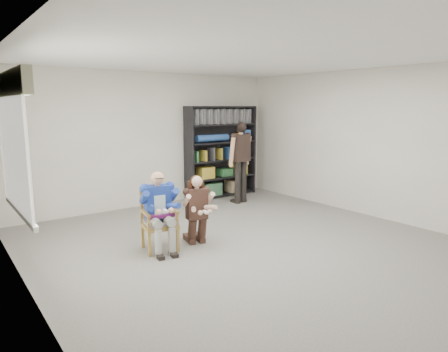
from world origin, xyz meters
TOP-DOWN VIEW (x-y plane):
  - room_shell at (0.00, 0.00)m, footprint 6.00×7.00m
  - floor at (0.00, 0.00)m, footprint 6.00×7.00m
  - window_left at (-2.95, 1.00)m, footprint 0.16×2.00m
  - armchair at (-1.16, 0.88)m, footprint 0.62×0.60m
  - seated_man at (-1.16, 0.88)m, footprint 0.64×0.79m
  - kneeling_woman at (-0.58, 0.76)m, footprint 0.59×0.80m
  - bookshelf at (1.70, 3.28)m, footprint 1.80×0.38m
  - standing_man at (1.64, 2.48)m, footprint 0.57×0.36m

SIDE VIEW (x-z plane):
  - floor at x=0.00m, z-range -0.01..0.01m
  - armchair at x=-1.16m, z-range 0.00..0.91m
  - kneeling_woman at x=-0.58m, z-range 0.00..1.08m
  - seated_man at x=-1.16m, z-range 0.00..1.18m
  - standing_man at x=1.64m, z-range 0.00..1.77m
  - bookshelf at x=1.70m, z-range 0.00..2.10m
  - room_shell at x=0.00m, z-range 0.00..2.80m
  - window_left at x=-2.95m, z-range 0.76..2.50m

